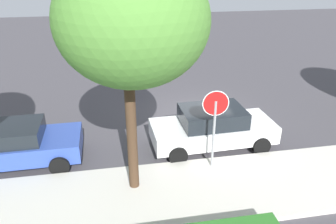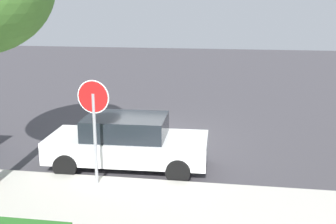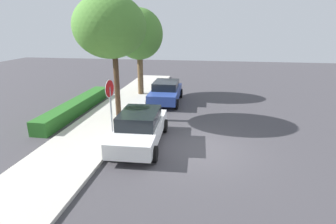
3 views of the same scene
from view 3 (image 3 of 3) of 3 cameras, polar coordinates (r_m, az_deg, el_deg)
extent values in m
plane|color=#423F44|center=(11.32, 7.06, -7.98)|extent=(60.00, 60.00, 0.00)
cube|color=beige|center=(12.50, -17.48, -5.77)|extent=(32.00, 3.04, 0.14)
cylinder|color=gray|center=(12.14, -12.23, -0.26)|extent=(0.08, 0.08, 2.42)
cylinder|color=white|center=(11.83, -12.60, 4.97)|extent=(0.81, 0.10, 0.81)
cylinder|color=red|center=(11.83, -12.60, 4.97)|extent=(0.76, 0.11, 0.76)
cube|color=white|center=(11.52, -6.16, -4.11)|extent=(4.47, 1.93, 0.62)
cube|color=black|center=(11.34, -6.21, -1.24)|extent=(2.26, 1.65, 0.57)
cylinder|color=black|center=(13.19, -8.47, -2.64)|extent=(0.65, 0.24, 0.64)
cylinder|color=black|center=(12.84, -0.71, -3.02)|extent=(0.65, 0.24, 0.64)
cylinder|color=black|center=(10.57, -12.73, -8.37)|extent=(0.65, 0.24, 0.64)
cylinder|color=black|center=(10.14, -3.01, -9.12)|extent=(0.65, 0.24, 0.64)
cube|color=#2D479E|center=(17.76, -0.53, 4.02)|extent=(4.18, 1.86, 0.63)
cube|color=black|center=(17.83, -0.44, 5.92)|extent=(2.19, 1.62, 0.49)
cylinder|color=black|center=(19.33, -2.56, 4.27)|extent=(0.64, 0.23, 0.64)
cylinder|color=black|center=(19.09, 2.79, 4.09)|extent=(0.64, 0.23, 0.64)
cylinder|color=black|center=(16.66, -4.32, 1.95)|extent=(0.64, 0.23, 0.64)
cylinder|color=black|center=(16.38, 1.87, 1.71)|extent=(0.64, 0.23, 0.64)
cylinder|color=brown|center=(19.52, -6.04, 8.50)|extent=(0.41, 0.41, 3.42)
ellipsoid|color=#4C8433|center=(19.28, -6.40, 16.51)|extent=(3.41, 3.41, 3.54)
cylinder|color=#422D1E|center=(14.52, -11.01, 5.07)|extent=(0.29, 0.29, 3.51)
ellipsoid|color=#4C8433|center=(14.07, -12.56, 17.68)|extent=(3.67, 3.67, 3.16)
cube|color=#286623|center=(16.65, -19.26, 1.13)|extent=(7.68, 0.91, 0.74)
camera|label=1|loc=(18.83, -36.40, 18.81)|focal=35.00mm
camera|label=2|loc=(15.57, -53.53, 9.28)|focal=45.00mm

